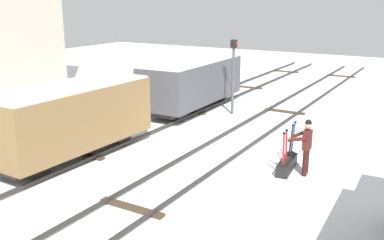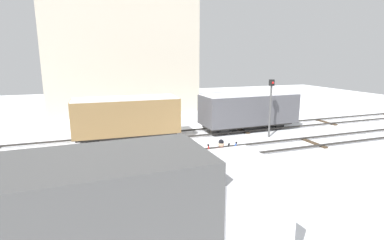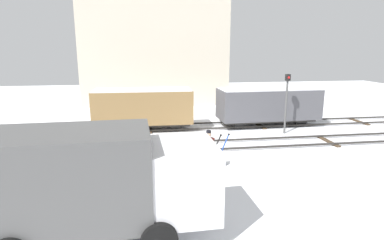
# 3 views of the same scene
# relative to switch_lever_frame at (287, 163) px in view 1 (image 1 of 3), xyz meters

# --- Properties ---
(ground_plane) EXTENTS (60.00, 60.00, 0.00)m
(ground_plane) POSITION_rel_switch_lever_frame_xyz_m (1.23, 2.54, -0.25)
(ground_plane) COLOR white
(track_main_line) EXTENTS (44.00, 1.94, 0.18)m
(track_main_line) POSITION_rel_switch_lever_frame_xyz_m (1.23, 2.54, -0.14)
(track_main_line) COLOR #2D2B28
(track_main_line) RESTS_ON ground_plane
(track_siding_near) EXTENTS (44.00, 1.94, 0.18)m
(track_siding_near) POSITION_rel_switch_lever_frame_xyz_m (1.23, 6.57, -0.14)
(track_siding_near) COLOR #2D2B28
(track_siding_near) RESTS_ON ground_plane
(switch_lever_frame) EXTENTS (1.79, 0.53, 1.45)m
(switch_lever_frame) POSITION_rel_switch_lever_frame_xyz_m (0.00, 0.00, 0.00)
(switch_lever_frame) COLOR black
(switch_lever_frame) RESTS_ON ground_plane
(rail_worker) EXTENTS (0.59, 0.68, 1.75)m
(rail_worker) POSITION_rel_switch_lever_frame_xyz_m (-0.05, -0.57, 0.74)
(rail_worker) COLOR #351511
(rail_worker) RESTS_ON ground_plane
(signal_post) EXTENTS (0.24, 0.32, 3.46)m
(signal_post) POSITION_rel_switch_lever_frame_xyz_m (5.53, 4.55, 1.90)
(signal_post) COLOR #4C4C4C
(signal_post) RESTS_ON ground_plane
(freight_car_mid_siding) EXTENTS (6.39, 2.42, 2.42)m
(freight_car_mid_siding) POSITION_rel_switch_lever_frame_xyz_m (5.27, 6.57, 1.14)
(freight_car_mid_siding) COLOR #2D2B28
(freight_car_mid_siding) RESTS_ON ground_plane
(freight_car_near_switch) EXTENTS (5.90, 2.23, 2.51)m
(freight_car_near_switch) POSITION_rel_switch_lever_frame_xyz_m (-2.62, 6.57, 1.19)
(freight_car_near_switch) COLOR #2D2B28
(freight_car_near_switch) RESTS_ON ground_plane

